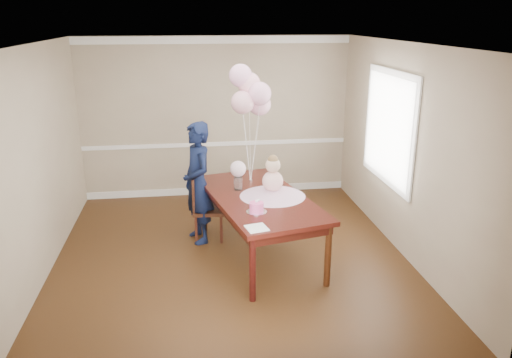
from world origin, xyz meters
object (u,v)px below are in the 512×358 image
at_px(birthday_cake, 257,207).
at_px(woman, 198,183).
at_px(dining_chair_seat, 209,210).
at_px(dining_table_top, 259,198).

height_order(birthday_cake, woman, woman).
height_order(dining_chair_seat, woman, woman).
height_order(dining_table_top, dining_chair_seat, dining_table_top).
xyz_separation_m(dining_table_top, birthday_cake, (-0.11, -0.53, 0.09)).
bearing_deg(dining_chair_seat, woman, -165.99).
relative_size(birthday_cake, woman, 0.10).
xyz_separation_m(birthday_cake, woman, (-0.65, 1.12, -0.05)).
bearing_deg(dining_table_top, dining_chair_seat, 122.74).
bearing_deg(woman, dining_table_top, 34.59).
bearing_deg(birthday_cake, dining_chair_seat, 114.23).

